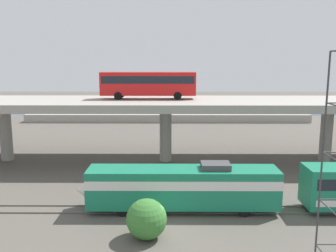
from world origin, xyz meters
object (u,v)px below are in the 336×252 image
at_px(transit_bus_on_overpass, 148,83).
at_px(parked_car_2, 66,108).
at_px(train_locomotive, 173,186).
at_px(parked_car_0, 119,108).
at_px(parked_car_1, 240,108).
at_px(parked_car_3, 154,109).
at_px(parked_car_4, 120,106).

height_order(transit_bus_on_overpass, parked_car_2, transit_bus_on_overpass).
bearing_deg(parked_car_2, train_locomotive, -65.13).
relative_size(train_locomotive, parked_car_2, 4.14).
height_order(train_locomotive, parked_car_0, train_locomotive).
height_order(parked_car_0, parked_car_2, same).
distance_m(train_locomotive, parked_car_2, 55.01).
height_order(transit_bus_on_overpass, parked_car_1, transit_bus_on_overpass).
bearing_deg(parked_car_2, parked_car_0, 6.20).
bearing_deg(train_locomotive, parked_car_0, -77.00).
bearing_deg(parked_car_3, train_locomotive, 94.56).
relative_size(train_locomotive, parked_car_3, 3.86).
distance_m(parked_car_0, parked_car_2, 11.40).
xyz_separation_m(transit_bus_on_overpass, parked_car_4, (-8.72, 36.18, -7.44)).
distance_m(parked_car_0, parked_car_1, 26.80).
bearing_deg(parked_car_4, parked_car_0, 89.13).
xyz_separation_m(parked_car_1, parked_car_3, (-18.86, -1.13, 0.00)).
bearing_deg(parked_car_1, train_locomotive, 73.32).
bearing_deg(parked_car_0, train_locomotive, 103.00).
height_order(parked_car_1, parked_car_2, same).
xyz_separation_m(transit_bus_on_overpass, parked_car_0, (-8.75, 34.03, -7.44)).
bearing_deg(parked_car_1, parked_car_0, -2.53).
xyz_separation_m(train_locomotive, parked_car_2, (-23.13, 49.90, 0.25)).
distance_m(transit_bus_on_overpass, parked_car_1, 38.20).
xyz_separation_m(parked_car_1, parked_car_4, (-26.74, 3.33, 0.00)).
distance_m(transit_bus_on_overpass, parked_car_0, 35.92).
bearing_deg(parked_car_4, parked_car_2, 16.56).
height_order(train_locomotive, parked_car_2, train_locomotive).
bearing_deg(parked_car_2, transit_bus_on_overpass, -58.53).
xyz_separation_m(train_locomotive, transit_bus_on_overpass, (-3.06, 17.10, 7.69)).
distance_m(parked_car_0, parked_car_3, 8.24).
bearing_deg(parked_car_3, parked_car_1, -176.58).
relative_size(transit_bus_on_overpass, parked_car_2, 2.91).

